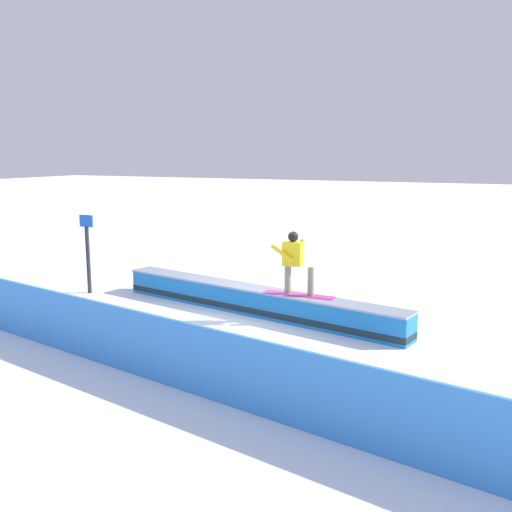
% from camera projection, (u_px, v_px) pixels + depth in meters
% --- Properties ---
extents(ground_plane, '(120.00, 120.00, 0.00)m').
position_uv_depth(ground_plane, '(254.00, 313.00, 12.90)').
color(ground_plane, white).
extents(grind_box, '(7.30, 2.04, 0.59)m').
position_uv_depth(grind_box, '(254.00, 302.00, 12.86)').
color(grind_box, '#1E70B6').
rests_on(grind_box, ground_plane).
extents(snowboarder, '(1.54, 0.44, 1.34)m').
position_uv_depth(snowboarder, '(295.00, 261.00, 12.02)').
color(snowboarder, '#CB3295').
rests_on(snowboarder, grind_box).
extents(safety_fence, '(13.51, 2.77, 1.08)m').
position_uv_depth(safety_fence, '(142.00, 345.00, 9.15)').
color(safety_fence, '#3986E5').
rests_on(safety_fence, ground_plane).
extents(trail_marker, '(0.40, 0.10, 2.00)m').
position_uv_depth(trail_marker, '(88.00, 252.00, 14.60)').
color(trail_marker, '#262628').
rests_on(trail_marker, ground_plane).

